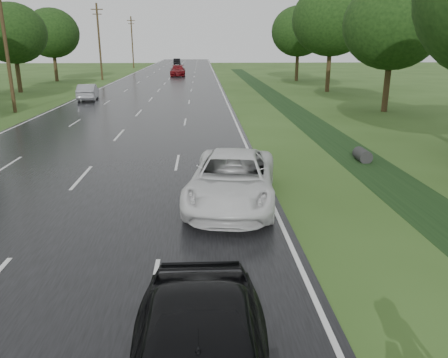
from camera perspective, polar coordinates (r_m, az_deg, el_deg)
road at (r=53.42m, az=-8.01°, el=11.93°), size 14.00×180.00×0.04m
edge_stripe_east at (r=53.26m, az=-0.60°, el=12.10°), size 0.12×180.00×0.01m
edge_stripe_west at (r=54.41m, az=-15.26°, el=11.62°), size 0.12×180.00×0.01m
center_line at (r=53.41m, az=-8.01°, el=11.96°), size 0.12×180.00×0.01m
drainage_ditch at (r=28.01m, az=11.52°, el=7.01°), size 2.20×120.00×0.56m
utility_pole_mid at (r=35.76m, az=-26.71°, el=16.07°), size 1.60×0.26×10.00m
utility_pole_far at (r=64.49m, az=-15.98°, el=16.97°), size 1.60×0.26×10.00m
utility_pole_distant at (r=94.01m, az=-11.90°, el=17.16°), size 1.60×0.26×10.00m
tree_east_c at (r=34.80m, az=21.24°, el=18.28°), size 7.00×7.00×9.29m
tree_east_d at (r=47.92m, az=13.91°, el=19.56°), size 8.00×8.00×10.76m
tree_east_f at (r=61.39m, az=9.72°, el=18.47°), size 7.20×7.20×9.62m
tree_west_d at (r=50.62m, az=-25.88°, el=16.74°), size 6.60×6.60×8.80m
tree_west_f at (r=64.01m, az=-21.58°, el=17.30°), size 7.00×7.00×9.29m
white_pickup at (r=13.65m, az=1.10°, el=0.00°), size 3.38×5.94×1.56m
silver_sedan at (r=41.34m, az=-17.35°, el=10.79°), size 1.93×4.37×1.40m
far_car_red at (r=69.75m, az=-6.05°, el=13.90°), size 2.29×5.51×1.59m
far_car_dark at (r=106.72m, az=-6.14°, el=15.01°), size 1.55×4.37×1.44m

